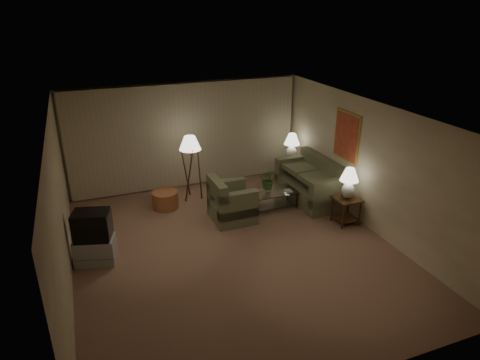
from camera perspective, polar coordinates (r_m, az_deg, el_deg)
name	(u,v)px	position (r m, az deg, el deg)	size (l,w,h in m)	color
ground	(234,249)	(8.55, -0.83, -9.14)	(7.00, 7.00, 0.00)	#86614A
room_shell	(210,142)	(9.12, -4.07, 5.05)	(6.04, 7.02, 2.72)	beige
sofa	(309,184)	(10.51, 9.20, -0.52)	(1.91, 1.03, 0.83)	#666C4B
armchair	(232,203)	(9.46, -1.06, -3.07)	(0.94, 0.90, 0.79)	#666C4B
side_table_near	(346,206)	(9.56, 13.99, -3.39)	(0.53, 0.53, 0.60)	#35210E
side_table_far	(291,166)	(11.58, 6.79, 1.84)	(0.55, 0.46, 0.60)	#35210E
table_lamp_near	(349,181)	(9.32, 14.33, -0.09)	(0.40, 0.40, 0.69)	silver
table_lamp_far	(292,144)	(11.38, 6.93, 4.75)	(0.42, 0.42, 0.72)	silver
coffee_table	(274,197)	(10.05, 4.51, -2.26)	(1.12, 0.61, 0.41)	silver
tv_cabinet	(96,250)	(8.47, -18.69, -8.85)	(0.82, 0.63, 0.50)	#A8A9AB
crt_tv	(92,225)	(8.22, -19.15, -5.74)	(0.73, 0.61, 0.54)	black
floor_lamp	(191,167)	(10.35, -6.54, 1.79)	(0.52, 0.52, 1.59)	#35210E
ottoman	(165,200)	(10.20, -9.93, -2.61)	(0.61, 0.61, 0.41)	#9A5D34
vase	(268,190)	(9.90, 3.76, -1.30)	(0.14, 0.14, 0.14)	white
flowers	(268,178)	(9.78, 3.81, 0.32)	(0.42, 0.36, 0.47)	#436D30
book	(285,191)	(10.01, 6.07, -1.51)	(0.16, 0.21, 0.02)	olive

